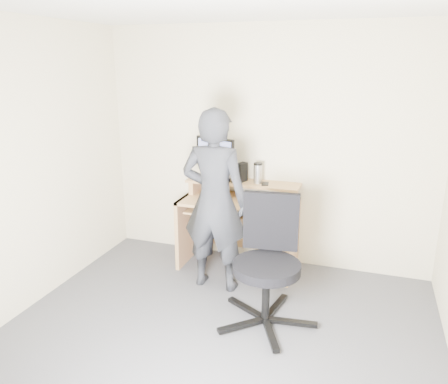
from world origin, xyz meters
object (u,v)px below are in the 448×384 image
Objects in this scene: monitor at (215,155)px; person at (215,201)px; desk at (241,216)px; office_chair at (268,257)px.

person is (0.21, -0.60, -0.31)m from monitor.
office_chair reaches higher than desk.
desk is 1.14× the size of office_chair.
monitor is at bearing -70.45° from person.
monitor is at bearing 169.54° from desk.
monitor is at bearing 122.52° from office_chair.
office_chair is at bearing -32.60° from monitor.
person is (-0.62, 0.41, 0.29)m from office_chair.
desk is at bearing -99.65° from person.
person reaches higher than desk.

